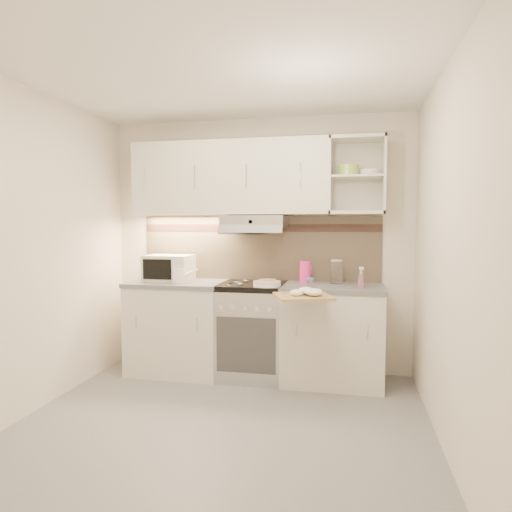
{
  "coord_description": "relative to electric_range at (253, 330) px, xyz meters",
  "views": [
    {
      "loc": [
        0.89,
        -3.09,
        1.46
      ],
      "look_at": [
        0.06,
        0.95,
        1.17
      ],
      "focal_mm": 32.0,
      "sensor_mm": 36.0,
      "label": 1
    }
  ],
  "objects": [
    {
      "name": "bread_loaf",
      "position": [
        0.14,
        0.02,
        0.47
      ],
      "size": [
        0.15,
        0.15,
        0.04
      ],
      "primitive_type": "cylinder",
      "color": "olive",
      "rests_on": "electric_range"
    },
    {
      "name": "glass_jar",
      "position": [
        0.78,
        0.13,
        0.57
      ],
      "size": [
        0.12,
        0.12,
        0.23
      ],
      "rotation": [
        0.0,
        0.0,
        -0.25
      ],
      "color": "silver",
      "rests_on": "worktop_right"
    },
    {
      "name": "spray_bottle",
      "position": [
        1.0,
        -0.12,
        0.53
      ],
      "size": [
        0.08,
        0.08,
        0.2
      ],
      "rotation": [
        0.0,
        0.0,
        0.06
      ],
      "color": "pink",
      "rests_on": "worktop_right"
    },
    {
      "name": "room_shell",
      "position": [
        0.0,
        -0.73,
        1.18
      ],
      "size": [
        3.04,
        2.84,
        2.52
      ],
      "color": "silver",
      "rests_on": "ground"
    },
    {
      "name": "microwave",
      "position": [
        -0.86,
        0.04,
        0.58
      ],
      "size": [
        0.45,
        0.35,
        0.25
      ],
      "rotation": [
        0.0,
        0.0,
        -0.02
      ],
      "color": "silver",
      "rests_on": "worktop_left"
    },
    {
      "name": "spice_jar",
      "position": [
        0.56,
        -0.22,
        0.5
      ],
      "size": [
        0.06,
        0.06,
        0.09
      ],
      "rotation": [
        0.0,
        0.0,
        0.05
      ],
      "color": "white",
      "rests_on": "worktop_right"
    },
    {
      "name": "worktop_left",
      "position": [
        -0.75,
        0.0,
        0.43
      ],
      "size": [
        0.92,
        0.62,
        0.04
      ],
      "primitive_type": "cube",
      "color": "slate",
      "rests_on": "base_cabinet_left"
    },
    {
      "name": "worktop_right",
      "position": [
        0.75,
        0.0,
        0.43
      ],
      "size": [
        0.92,
        0.62,
        0.04
      ],
      "primitive_type": "cube",
      "color": "slate",
      "rests_on": "base_cabinet_right"
    },
    {
      "name": "pink_pitcher",
      "position": [
        0.48,
        0.15,
        0.55
      ],
      "size": [
        0.11,
        0.1,
        0.21
      ],
      "rotation": [
        0.0,
        0.0,
        0.35
      ],
      "color": "#FF2C9E",
      "rests_on": "worktop_right"
    },
    {
      "name": "cutting_board",
      "position": [
        0.53,
        -0.52,
        0.42
      ],
      "size": [
        0.54,
        0.51,
        0.02
      ],
      "primitive_type": "cube",
      "rotation": [
        0.0,
        0.0,
        0.33
      ],
      "color": "tan",
      "rests_on": "base_cabinet_right"
    },
    {
      "name": "dish_towel",
      "position": [
        0.56,
        -0.5,
        0.47
      ],
      "size": [
        0.28,
        0.25,
        0.07
      ],
      "primitive_type": null,
      "rotation": [
        0.0,
        0.0,
        -0.14
      ],
      "color": "white",
      "rests_on": "cutting_board"
    },
    {
      "name": "electric_range",
      "position": [
        0.0,
        0.0,
        0.0
      ],
      "size": [
        0.6,
        0.6,
        0.9
      ],
      "color": "#B7B7BC",
      "rests_on": "ground"
    },
    {
      "name": "watering_can",
      "position": [
        -0.69,
        -0.11,
        0.53
      ],
      "size": [
        0.25,
        0.15,
        0.22
      ],
      "rotation": [
        0.0,
        0.0,
        0.34
      ],
      "color": "white",
      "rests_on": "worktop_left"
    },
    {
      "name": "base_cabinet_left",
      "position": [
        -0.75,
        0.0,
        -0.02
      ],
      "size": [
        0.9,
        0.6,
        0.86
      ],
      "primitive_type": "cube",
      "color": "silver",
      "rests_on": "ground"
    },
    {
      "name": "base_cabinet_right",
      "position": [
        0.75,
        0.0,
        -0.02
      ],
      "size": [
        0.9,
        0.6,
        0.86
      ],
      "primitive_type": "cube",
      "color": "silver",
      "rests_on": "ground"
    },
    {
      "name": "ground",
      "position": [
        0.0,
        -1.1,
        -0.45
      ],
      "size": [
        3.0,
        3.0,
        0.0
      ],
      "primitive_type": "plane",
      "color": "gray",
      "rests_on": "ground"
    },
    {
      "name": "plate_stack",
      "position": [
        0.17,
        -0.18,
        0.47
      ],
      "size": [
        0.25,
        0.25,
        0.05
      ],
      "rotation": [
        0.0,
        0.0,
        0.33
      ],
      "color": "white",
      "rests_on": "electric_range"
    }
  ]
}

